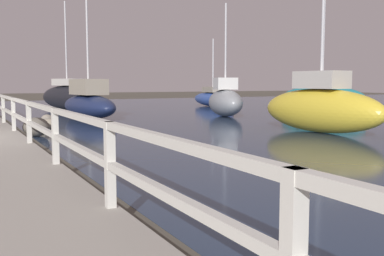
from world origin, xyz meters
name	(u,v)px	position (x,y,z in m)	size (l,w,h in m)	color
railing	(20,111)	(1.60, 0.00, 0.88)	(0.10, 32.50, 0.93)	silver
boulder_downstream	(47,118)	(3.39, 6.56, 0.16)	(0.43, 0.39, 0.32)	gray
boulder_near_dock	(49,125)	(2.92, 3.45, 0.20)	(0.52, 0.47, 0.39)	gray
boulder_water_edge	(36,127)	(2.24, 1.82, 0.28)	(0.76, 0.68, 0.57)	#666056
sailboat_navy	(89,103)	(5.44, 7.85, 0.69)	(2.01, 4.93, 6.40)	#192347
sailboat_teal	(322,98)	(17.55, 6.02, 0.79)	(2.58, 4.88, 6.14)	#1E707A
sailboat_yellow	(320,108)	(10.44, -1.28, 0.80)	(1.76, 4.79, 5.89)	gold
sailboat_black	(67,96)	(6.03, 14.83, 0.81)	(2.76, 4.94, 6.26)	black
sailboat_blue	(213,98)	(15.38, 13.84, 0.54)	(1.83, 5.76, 4.46)	#2D4C9E
sailboat_gray	(225,101)	(11.44, 6.00, 0.73)	(2.13, 3.38, 5.24)	gray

